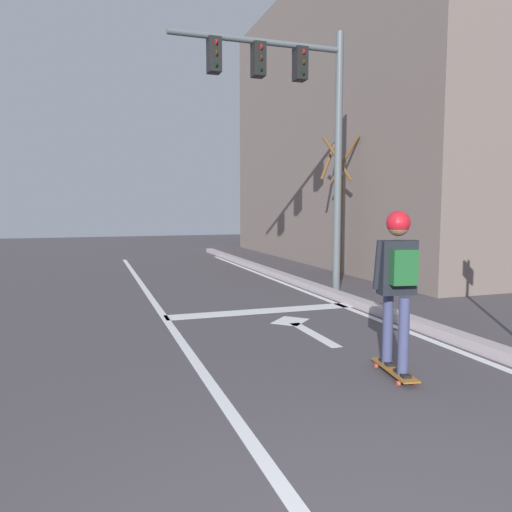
# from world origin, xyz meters

# --- Properties ---
(lane_line_center) EXTENTS (0.12, 20.00, 0.01)m
(lane_line_center) POSITION_xyz_m (-0.12, 6.00, 0.00)
(lane_line_center) COLOR silver
(lane_line_center) RESTS_ON ground
(lane_line_curbside) EXTENTS (0.12, 20.00, 0.01)m
(lane_line_curbside) POSITION_xyz_m (3.07, 6.00, 0.00)
(lane_line_curbside) COLOR silver
(lane_line_curbside) RESTS_ON ground
(stop_bar) EXTENTS (3.34, 0.40, 0.01)m
(stop_bar) POSITION_xyz_m (1.55, 6.58, 0.00)
(stop_bar) COLOR silver
(stop_bar) RESTS_ON ground
(lane_arrow_stem) EXTENTS (0.16, 1.40, 0.01)m
(lane_arrow_stem) POSITION_xyz_m (1.72, 4.88, 0.00)
(lane_arrow_stem) COLOR silver
(lane_arrow_stem) RESTS_ON ground
(lane_arrow_head) EXTENTS (0.71, 0.71, 0.01)m
(lane_arrow_head) POSITION_xyz_m (1.72, 5.73, 0.00)
(lane_arrow_head) COLOR silver
(lane_arrow_head) RESTS_ON ground
(curb_strip) EXTENTS (0.24, 24.00, 0.14)m
(curb_strip) POSITION_xyz_m (3.32, 6.00, 0.07)
(curb_strip) COLOR #A6989D
(curb_strip) RESTS_ON ground
(skateboard) EXTENTS (0.31, 0.84, 0.08)m
(skateboard) POSITION_xyz_m (1.78, 3.03, 0.06)
(skateboard) COLOR #935B23
(skateboard) RESTS_ON ground
(skater) EXTENTS (0.46, 0.62, 1.67)m
(skater) POSITION_xyz_m (1.78, 3.02, 1.14)
(skater) COLOR #3B4167
(skater) RESTS_ON skateboard
(traffic_signal_mast) EXTENTS (3.62, 0.34, 5.36)m
(traffic_signal_mast) POSITION_xyz_m (2.75, 8.08, 3.85)
(traffic_signal_mast) COLOR #515A5E
(traffic_signal_mast) RESTS_ON ground
(roadside_tree) EXTENTS (1.01, 1.02, 3.57)m
(roadside_tree) POSITION_xyz_m (4.68, 9.77, 1.54)
(roadside_tree) COLOR brown
(roadside_tree) RESTS_ON ground
(building_block) EXTENTS (12.76, 13.36, 8.99)m
(building_block) POSITION_xyz_m (11.60, 13.28, 4.49)
(building_block) COLOR #6D5F58
(building_block) RESTS_ON ground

